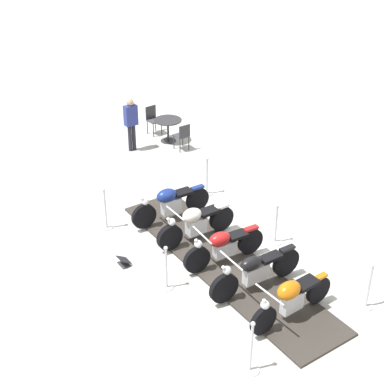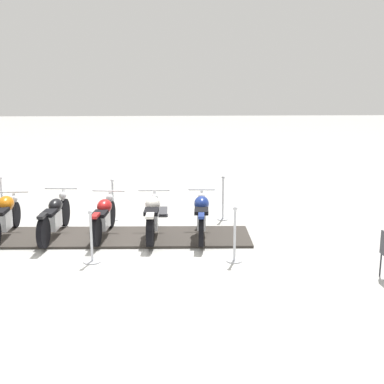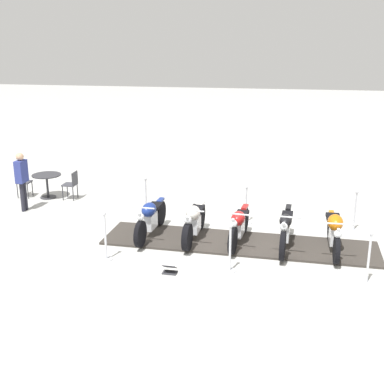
{
  "view_description": "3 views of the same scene",
  "coord_description": "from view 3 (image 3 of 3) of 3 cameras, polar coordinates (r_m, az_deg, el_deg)",
  "views": [
    {
      "loc": [
        8.25,
        -6.87,
        8.01
      ],
      "look_at": [
        -1.65,
        0.3,
        1.01
      ],
      "focal_mm": 54.52,
      "sensor_mm": 36.0,
      "label": 1
    },
    {
      "loc": [
        -1.5,
        11.05,
        3.53
      ],
      "look_at": [
        -2.01,
        -0.03,
        1.05
      ],
      "focal_mm": 47.1,
      "sensor_mm": 36.0,
      "label": 2
    },
    {
      "loc": [
        0.98,
        -11.52,
        4.83
      ],
      "look_at": [
        -1.28,
        0.68,
        1.06
      ],
      "focal_mm": 47.57,
      "sensor_mm": 36.0,
      "label": 3
    }
  ],
  "objects": [
    {
      "name": "motorcycle_maroon",
      "position": [
        12.31,
        5.26,
        -3.71
      ],
      "size": [
        0.77,
        2.07,
        0.94
      ],
      "rotation": [
        0.0,
        0.0,
        -1.67
      ],
      "color": "black",
      "rests_on": "display_platform"
    },
    {
      "name": "cafe_table",
      "position": [
        16.51,
        -15.96,
        1.29
      ],
      "size": [
        0.9,
        0.9,
        0.75
      ],
      "color": "#2D2D33",
      "rests_on": "ground_plane"
    },
    {
      "name": "motorcycle_black",
      "position": [
        12.24,
        10.44,
        -4.04
      ],
      "size": [
        0.77,
        2.32,
        0.99
      ],
      "rotation": [
        0.0,
        0.0,
        -1.63
      ],
      "color": "black",
      "rests_on": "display_platform"
    },
    {
      "name": "motorcycle_navy",
      "position": [
        12.72,
        -4.7,
        -2.84
      ],
      "size": [
        0.63,
        2.21,
        0.95
      ],
      "rotation": [
        0.0,
        0.0,
        -1.64
      ],
      "color": "black",
      "rests_on": "display_platform"
    },
    {
      "name": "stanchion_right_rear",
      "position": [
        11.02,
        19.1,
        -8.07
      ],
      "size": [
        0.35,
        0.35,
        1.15
      ],
      "color": "silver",
      "rests_on": "ground_plane"
    },
    {
      "name": "motorcycle_cream",
      "position": [
        12.48,
        0.22,
        -3.31
      ],
      "size": [
        0.73,
        2.14,
        0.95
      ],
      "rotation": [
        0.0,
        0.0,
        -1.61
      ],
      "color": "black",
      "rests_on": "display_platform"
    },
    {
      "name": "stanchion_left_rear",
      "position": [
        13.84,
        17.76,
        -2.69
      ],
      "size": [
        0.3,
        0.3,
        1.1
      ],
      "color": "silver",
      "rests_on": "ground_plane"
    },
    {
      "name": "cafe_chair_near_table",
      "position": [
        16.85,
        -18.54,
        1.28
      ],
      "size": [
        0.42,
        0.42,
        0.94
      ],
      "rotation": [
        0.0,
        0.0,
        0.06
      ],
      "color": "#2D2D33",
      "rests_on": "ground_plane"
    },
    {
      "name": "bystander_person",
      "position": [
        15.34,
        -18.55,
        1.66
      ],
      "size": [
        0.23,
        0.4,
        1.72
      ],
      "rotation": [
        0.0,
        0.0,
        -0.02
      ],
      "color": "#23232D",
      "rests_on": "ground_plane"
    },
    {
      "name": "stanchion_left_front",
      "position": [
        14.37,
        -5.18,
        -1.23
      ],
      "size": [
        0.32,
        0.32,
        1.13
      ],
      "color": "silver",
      "rests_on": "ground_plane"
    },
    {
      "name": "info_placard",
      "position": [
        11.0,
        -2.51,
        -8.73
      ],
      "size": [
        0.32,
        0.27,
        0.23
      ],
      "rotation": [
        0.0,
        0.0,
        3.11
      ],
      "color": "#333338",
      "rests_on": "ground_plane"
    },
    {
      "name": "display_platform",
      "position": [
        12.52,
        5.23,
        -5.72
      ],
      "size": [
        6.68,
        1.71,
        0.06
      ],
      "primitive_type": "cube",
      "rotation": [
        0.0,
        0.0,
        -0.03
      ],
      "color": "#38332D",
      "rests_on": "ground_plane"
    },
    {
      "name": "stanchion_right_front",
      "position": [
        11.65,
        -9.65,
        -5.6
      ],
      "size": [
        0.29,
        0.29,
        1.15
      ],
      "color": "silver",
      "rests_on": "ground_plane"
    },
    {
      "name": "stanchion_left_mid",
      "position": [
        13.84,
        6.06,
        -2.24
      ],
      "size": [
        0.36,
        0.36,
        1.06
      ],
      "color": "silver",
      "rests_on": "ground_plane"
    },
    {
      "name": "stanchion_right_mid",
      "position": [
        10.98,
        4.27,
        -6.99
      ],
      "size": [
        0.29,
        0.29,
        1.08
      ],
      "color": "silver",
      "rests_on": "ground_plane"
    },
    {
      "name": "motorcycle_copper",
      "position": [
        12.25,
        15.66,
        -4.16
      ],
      "size": [
        0.77,
        2.13,
        0.91
      ],
      "rotation": [
        0.0,
        0.0,
        -1.56
      ],
      "color": "black",
      "rests_on": "display_platform"
    },
    {
      "name": "ground_plane",
      "position": [
        12.53,
        5.23,
        -5.84
      ],
      "size": [
        80.0,
        80.0,
        0.0
      ],
      "primitive_type": "plane",
      "color": "silver"
    },
    {
      "name": "cafe_chair_across_table",
      "position": [
        16.18,
        -13.35,
        0.98
      ],
      "size": [
        0.4,
        0.4,
        0.88
      ],
      "rotation": [
        0.0,
        0.0,
        3.14
      ],
      "color": "#2D2D33",
      "rests_on": "ground_plane"
    }
  ]
}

